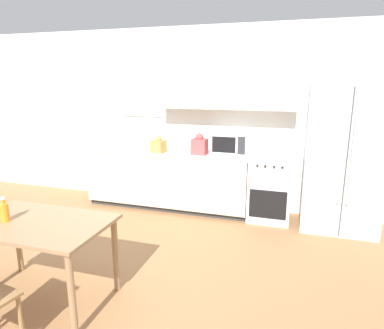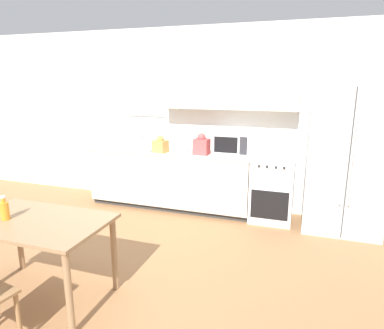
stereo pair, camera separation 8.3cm
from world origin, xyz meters
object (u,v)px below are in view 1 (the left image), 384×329
Objects in this scene: microwave at (230,143)px; refrigerator at (343,159)px; dining_table at (37,233)px; coffee_mug at (181,151)px; drink_bottle at (4,212)px; oven_range at (270,189)px.

refrigerator is at bearing -5.30° from microwave.
dining_table is at bearing -114.19° from microwave.
dining_table is (-0.51, -2.34, -0.29)m from coffee_mug.
refrigerator reaches higher than coffee_mug.
refrigerator is 3.87m from drink_bottle.
oven_range is at bearing -8.63° from microwave.
dining_table is at bearing -102.24° from coffee_mug.
microwave is at bearing 171.37° from oven_range.
drink_bottle is at bearing -139.06° from refrigerator.
microwave is (-1.50, 0.14, 0.11)m from refrigerator.
drink_bottle is (-0.76, -2.41, -0.10)m from coffee_mug.
refrigerator is 3.64× the size of microwave.
coffee_mug is (-2.16, -0.13, -0.01)m from refrigerator.
oven_range is 1.37m from coffee_mug.
microwave reaches higher than dining_table.
refrigerator is at bearing 40.94° from drink_bottle.
drink_bottle is (-1.42, -2.67, -0.21)m from microwave.
oven_range reaches higher than dining_table.
coffee_mug is 2.41m from dining_table.
microwave is at bearing 61.95° from drink_bottle.
microwave is 2.89m from dining_table.
oven_range is 1.71× the size of microwave.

